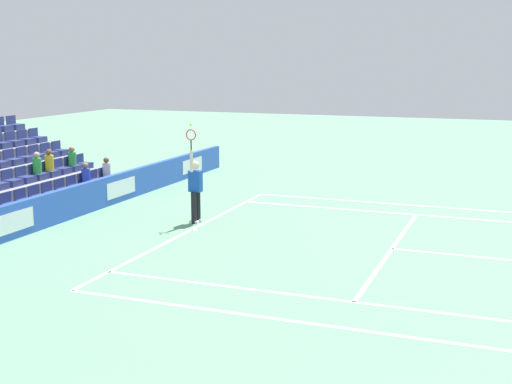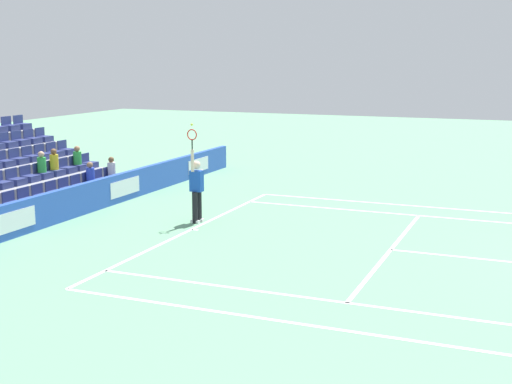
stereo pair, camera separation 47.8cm
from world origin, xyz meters
TOP-DOWN VIEW (x-y plane):
  - line_baseline at (0.00, -11.89)m, footprint 10.97×0.10m
  - line_service at (0.00, -6.40)m, footprint 8.23×0.10m
  - line_singles_sideline_left at (4.12, -5.95)m, footprint 0.10×11.89m
  - line_singles_sideline_right at (-4.12, -5.95)m, footprint 0.10×11.89m
  - line_doubles_sideline_left at (5.49, -5.95)m, footprint 0.10×11.89m
  - line_doubles_sideline_right at (-5.49, -5.95)m, footprint 0.10×11.89m
  - line_centre_mark at (0.00, -11.79)m, footprint 0.10×0.20m
  - sponsor_barrier at (0.00, -15.81)m, footprint 21.18×0.22m
  - tennis_player at (-0.84, -12.15)m, footprint 0.53×0.37m

SIDE VIEW (x-z plane):
  - line_baseline at x=0.00m, z-range 0.00..0.01m
  - line_service at x=0.00m, z-range 0.00..0.01m
  - line_singles_sideline_left at x=4.12m, z-range 0.00..0.01m
  - line_singles_sideline_right at x=-4.12m, z-range 0.00..0.01m
  - line_doubles_sideline_left at x=5.49m, z-range 0.00..0.01m
  - line_doubles_sideline_right at x=-5.49m, z-range 0.00..0.01m
  - line_centre_mark at x=0.00m, z-range 0.00..0.01m
  - sponsor_barrier at x=0.00m, z-range 0.00..0.93m
  - tennis_player at x=-0.84m, z-range -0.43..2.42m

